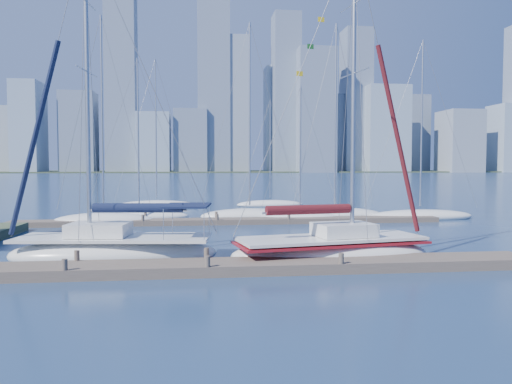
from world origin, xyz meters
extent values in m
plane|color=navy|center=(0.00, 0.00, 0.00)|extent=(700.00, 700.00, 0.00)
cube|color=#50453B|center=(0.00, 0.00, 0.20)|extent=(26.00, 2.00, 0.40)
cube|color=#50453B|center=(2.00, 16.00, 0.18)|extent=(30.00, 1.80, 0.36)
cube|color=#38472D|center=(0.00, 320.00, 0.00)|extent=(800.00, 100.00, 1.50)
ellipsoid|color=silver|center=(-3.93, 2.94, 0.26)|extent=(9.09, 3.86, 1.55)
cube|color=silver|center=(-3.93, 2.94, 0.98)|extent=(8.42, 3.56, 0.12)
cube|color=silver|center=(-4.54, 3.01, 1.34)|extent=(2.67, 2.14, 0.57)
cylinder|color=silver|center=(-4.95, 3.06, 7.42)|extent=(0.19, 0.19, 12.78)
cylinder|color=silver|center=(-2.88, 2.82, 2.17)|extent=(4.16, 0.57, 0.10)
cylinder|color=black|center=(-2.88, 2.82, 2.27)|extent=(3.87, 0.84, 0.41)
cube|color=black|center=(-0.78, 2.58, 2.37)|extent=(2.12, 2.65, 0.08)
ellipsoid|color=silver|center=(5.34, 1.83, 0.25)|extent=(9.02, 4.33, 1.52)
cube|color=silver|center=(5.34, 1.83, 0.96)|extent=(8.35, 3.99, 0.12)
cube|color=silver|center=(5.94, 1.94, 1.32)|extent=(2.72, 2.25, 0.56)
cylinder|color=silver|center=(6.34, 2.01, 7.39)|extent=(0.18, 0.18, 12.76)
cylinder|color=silver|center=(4.32, 1.64, 2.12)|extent=(4.05, 0.83, 0.10)
cylinder|color=#4A0F16|center=(4.32, 1.64, 2.23)|extent=(3.78, 1.07, 0.40)
cube|color=maroon|center=(5.34, 1.83, 0.79)|extent=(8.55, 4.14, 0.10)
ellipsoid|color=silver|center=(-6.83, 16.67, 0.22)|extent=(7.31, 3.98, 1.20)
cylinder|color=silver|center=(-6.83, 16.67, 7.73)|extent=(0.13, 0.13, 13.28)
ellipsoid|color=silver|center=(-4.72, 19.39, 0.21)|extent=(7.75, 3.59, 1.14)
cylinder|color=silver|center=(-4.72, 19.39, 6.55)|extent=(0.12, 0.12, 11.04)
ellipsoid|color=silver|center=(3.64, 18.89, 0.22)|extent=(7.77, 3.32, 1.20)
cylinder|color=silver|center=(3.64, 18.89, 7.98)|extent=(0.13, 0.13, 13.78)
ellipsoid|color=silver|center=(7.21, 17.22, 0.18)|extent=(6.21, 2.58, 0.99)
cylinder|color=silver|center=(7.21, 17.22, 5.40)|extent=(0.11, 0.11, 9.01)
ellipsoid|color=silver|center=(10.21, 18.46, 0.22)|extent=(8.08, 5.13, 1.24)
cylinder|color=silver|center=(10.21, 18.46, 8.00)|extent=(0.13, 0.13, 13.76)
ellipsoid|color=silver|center=(16.56, 17.25, 0.20)|extent=(8.70, 3.74, 1.09)
cylinder|color=silver|center=(16.56, 17.25, 7.25)|extent=(0.12, 0.12, 12.52)
ellipsoid|color=silver|center=(-4.23, 29.80, 0.20)|extent=(8.22, 4.83, 1.11)
cylinder|color=silver|center=(-4.23, 29.80, 7.62)|extent=(0.12, 0.12, 13.23)
ellipsoid|color=silver|center=(6.93, 30.56, 0.17)|extent=(6.99, 3.62, 0.95)
cylinder|color=silver|center=(6.93, 30.56, 5.73)|extent=(0.10, 0.10, 9.73)
cube|color=gray|center=(-120.24, 308.29, 20.49)|extent=(13.68, 14.18, 40.97)
cube|color=#8392AA|center=(-96.77, 283.96, 26.20)|extent=(14.83, 23.42, 52.40)
cube|color=slate|center=(-69.73, 287.50, 23.80)|extent=(19.90, 17.63, 47.60)
cube|color=gray|center=(-47.55, 309.43, 20.38)|extent=(16.07, 17.61, 40.76)
cube|color=#8392AA|center=(-25.94, 284.92, 17.80)|extent=(19.45, 19.81, 35.60)
cube|color=slate|center=(-4.22, 286.68, 19.08)|extent=(19.83, 16.86, 38.15)
cube|color=gray|center=(21.35, 289.48, 41.41)|extent=(20.37, 14.99, 82.83)
cube|color=#8392AA|center=(51.90, 304.67, 33.93)|extent=(16.02, 17.46, 67.86)
cube|color=slate|center=(70.99, 278.50, 37.19)|extent=(22.43, 18.95, 74.38)
cube|color=gray|center=(91.42, 294.72, 24.60)|extent=(13.75, 17.11, 49.20)
cube|color=#8392AA|center=(115.77, 279.60, 26.61)|extent=(26.05, 18.80, 53.22)
cube|color=slate|center=(147.05, 309.52, 25.95)|extent=(17.35, 17.52, 51.89)
cube|color=gray|center=(164.09, 278.94, 19.35)|extent=(21.71, 23.94, 38.70)
cube|color=#8392AA|center=(194.50, 279.05, 21.39)|extent=(14.31, 21.38, 42.79)
cube|color=slate|center=(-45.00, 290.00, 62.14)|extent=(17.57, 18.00, 124.27)
cube|color=slate|center=(10.00, 290.00, 54.44)|extent=(19.33, 18.00, 108.88)
cube|color=slate|center=(55.00, 290.00, 48.84)|extent=(16.31, 18.00, 97.68)
cube|color=slate|center=(100.00, 290.00, 44.85)|extent=(16.99, 18.00, 89.71)
camera|label=1|loc=(-0.36, -18.93, 4.07)|focal=35.00mm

